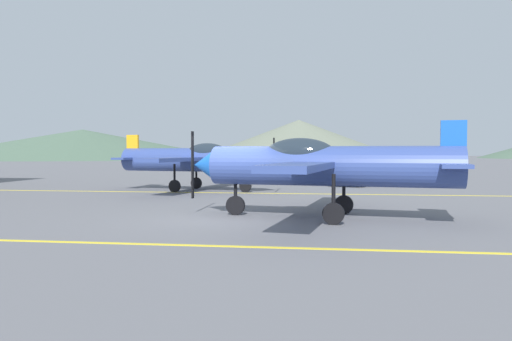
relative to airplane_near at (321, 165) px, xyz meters
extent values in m
plane|color=slate|center=(-2.95, -0.18, -1.62)|extent=(400.00, 400.00, 0.00)
cube|color=yellow|center=(-2.95, -4.72, -1.62)|extent=(80.00, 0.16, 0.01)
cube|color=yellow|center=(-2.95, 8.52, -1.62)|extent=(80.00, 0.16, 0.01)
cylinder|color=#33478C|center=(0.32, -0.05, -0.05)|extent=(7.49, 2.32, 1.20)
cone|color=blue|center=(-3.71, 0.58, -0.05)|extent=(0.91, 1.12, 1.02)
cube|color=black|center=(-4.14, 0.65, -0.05)|extent=(0.06, 0.14, 2.17)
ellipsoid|color=#1E2833|center=(-0.65, 0.10, 0.31)|extent=(2.30, 1.30, 0.98)
cube|color=#33478C|center=(-0.11, 0.02, 0.01)|extent=(2.66, 9.64, 0.17)
cube|color=#33478C|center=(3.65, -0.57, 0.01)|extent=(1.19, 2.91, 0.11)
cube|color=blue|center=(3.65, -0.57, 0.61)|extent=(0.70, 0.23, 1.30)
cylinder|color=black|center=(-2.69, 0.42, -0.77)|extent=(0.11, 0.11, 1.09)
cylinder|color=black|center=(-2.69, 0.42, -1.32)|extent=(0.62, 0.22, 0.61)
cylinder|color=black|center=(0.72, 1.10, -0.77)|extent=(0.11, 0.11, 1.09)
cylinder|color=black|center=(0.72, 1.10, -1.32)|extent=(0.62, 0.22, 0.61)
cylinder|color=black|center=(0.35, -1.26, -0.77)|extent=(0.11, 0.11, 1.09)
cylinder|color=black|center=(0.35, -1.26, -1.32)|extent=(0.62, 0.22, 0.61)
cylinder|color=#33478C|center=(-6.73, 9.66, -0.05)|extent=(7.48, 2.66, 1.20)
cone|color=#F2A519|center=(-2.74, 8.84, -0.05)|extent=(0.95, 1.15, 1.02)
cube|color=black|center=(-2.31, 8.75, -0.05)|extent=(0.07, 0.14, 2.17)
ellipsoid|color=#1E2833|center=(-5.77, 9.46, 0.31)|extent=(2.33, 1.40, 0.98)
cube|color=#33478C|center=(-6.31, 9.57, 0.01)|extent=(3.10, 9.61, 0.17)
cube|color=#33478C|center=(-10.03, 10.34, 0.01)|extent=(1.31, 2.92, 0.11)
cube|color=#F2A519|center=(-10.03, 10.34, 0.61)|extent=(0.70, 0.27, 1.30)
cylinder|color=black|center=(-3.75, 9.05, -0.77)|extent=(0.11, 0.11, 1.09)
cylinder|color=black|center=(-3.75, 9.05, -1.32)|extent=(0.62, 0.25, 0.61)
cylinder|color=black|center=(-7.19, 8.53, -0.77)|extent=(0.11, 0.11, 1.09)
cylinder|color=black|center=(-7.19, 8.53, -1.32)|extent=(0.62, 0.25, 0.61)
cylinder|color=black|center=(-6.70, 10.88, -0.77)|extent=(0.11, 0.11, 1.09)
cylinder|color=black|center=(-6.70, 10.88, -1.32)|extent=(0.62, 0.25, 0.61)
cube|color=#3372BF|center=(1.89, 14.91, -0.93)|extent=(3.23, 4.66, 0.75)
cube|color=black|center=(1.84, 14.77, -0.28)|extent=(2.35, 2.82, 0.55)
cylinder|color=black|center=(3.24, 15.91, -1.30)|extent=(0.44, 0.68, 0.64)
cylinder|color=black|center=(1.56, 16.56, -1.30)|extent=(0.44, 0.68, 0.64)
cylinder|color=black|center=(2.22, 13.26, -1.30)|extent=(0.44, 0.68, 0.64)
cylinder|color=black|center=(0.54, 13.91, -1.30)|extent=(0.44, 0.68, 0.64)
cone|color=#4C6651|center=(-66.20, 114.75, 2.36)|extent=(84.40, 84.40, 7.96)
cone|color=slate|center=(-8.45, 151.26, 4.57)|extent=(65.78, 65.78, 12.38)
camera|label=1|loc=(0.10, -15.03, 0.41)|focal=34.92mm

